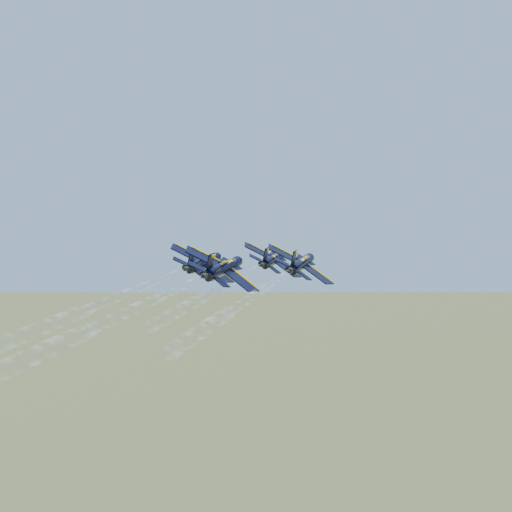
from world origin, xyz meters
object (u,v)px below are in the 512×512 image
at_px(jet_right, 302,263).
at_px(jet_slot, 224,267).
at_px(jet_left, 204,262).
at_px(jet_lead, 274,259).

bearing_deg(jet_right, jet_slot, -120.16).
distance_m(jet_left, jet_right, 16.43).
height_order(jet_lead, jet_left, same).
distance_m(jet_right, jet_slot, 16.87).
bearing_deg(jet_slot, jet_left, 120.34).
bearing_deg(jet_right, jet_lead, 120.89).
xyz_separation_m(jet_lead, jet_slot, (4.63, -27.23, 0.00)).
bearing_deg(jet_slot, jet_right, 59.84).
distance_m(jet_lead, jet_slot, 27.62).
relative_size(jet_left, jet_right, 1.00).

